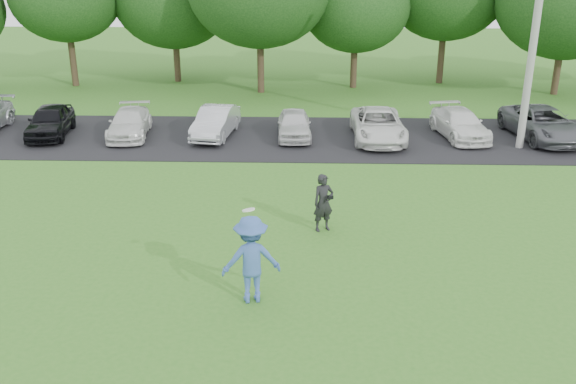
# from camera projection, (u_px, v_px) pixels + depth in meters

# --- Properties ---
(ground) EXTENTS (100.00, 100.00, 0.00)m
(ground) POSITION_uv_depth(u_px,v_px,m) (283.00, 304.00, 14.13)
(ground) COLOR #347120
(ground) RESTS_ON ground
(parking_lot) EXTENTS (32.00, 6.50, 0.03)m
(parking_lot) POSITION_uv_depth(u_px,v_px,m) (295.00, 137.00, 26.24)
(parking_lot) COLOR black
(parking_lot) RESTS_ON ground
(utility_pole) EXTENTS (0.28, 0.28, 9.71)m
(utility_pole) POSITION_uv_depth(u_px,v_px,m) (537.00, 20.00, 23.17)
(utility_pole) COLOR #9F9E99
(utility_pole) RESTS_ON ground
(frisbee_player) EXTENTS (1.42, 1.00, 2.36)m
(frisbee_player) POSITION_uv_depth(u_px,v_px,m) (251.00, 259.00, 13.95)
(frisbee_player) COLOR #3B5EA7
(frisbee_player) RESTS_ON ground
(camera_bystander) EXTENTS (0.70, 0.60, 1.63)m
(camera_bystander) POSITION_uv_depth(u_px,v_px,m) (323.00, 203.00, 17.50)
(camera_bystander) COLOR black
(camera_bystander) RESTS_ON ground
(parked_cars) EXTENTS (28.27, 4.91, 1.26)m
(parked_cars) POSITION_uv_depth(u_px,v_px,m) (306.00, 123.00, 26.07)
(parked_cars) COLOR #B8BAC0
(parked_cars) RESTS_ON parking_lot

